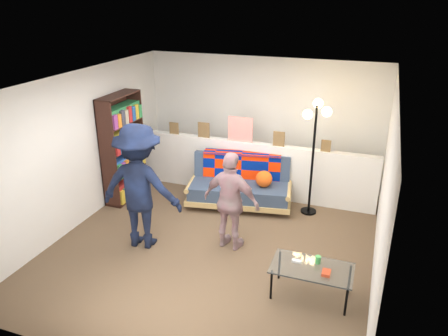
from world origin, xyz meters
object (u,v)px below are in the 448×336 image
person_left (140,187)px  person_right (231,202)px  futon_sofa (241,185)px  bookshelf (123,151)px  coffee_table (312,269)px  floor_lamp (315,135)px

person_left → person_right: 1.31m
futon_sofa → person_right: (0.30, -1.36, 0.38)m
bookshelf → person_right: 2.53m
coffee_table → person_left: bearing=171.9°
bookshelf → coffee_table: size_ratio=1.92×
futon_sofa → coffee_table: (1.59, -2.08, 0.03)m
coffee_table → person_right: person_right is taller
futon_sofa → coffee_table: futon_sofa is taller
bookshelf → person_left: (1.10, -1.29, 0.04)m
futon_sofa → coffee_table: size_ratio=1.93×
person_left → person_right: person_left is taller
futon_sofa → bookshelf: (-2.05, -0.42, 0.52)m
futon_sofa → person_right: bearing=-77.6°
coffee_table → floor_lamp: (-0.40, 2.22, 0.99)m
futon_sofa → person_left: person_left is taller
coffee_table → person_left: 2.62m
futon_sofa → person_left: 2.04m
floor_lamp → person_left: size_ratio=1.05×
coffee_table → person_right: 1.52m
floor_lamp → person_left: bearing=-139.0°
bookshelf → person_left: size_ratio=1.02×
coffee_table → bookshelf: bearing=155.5°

